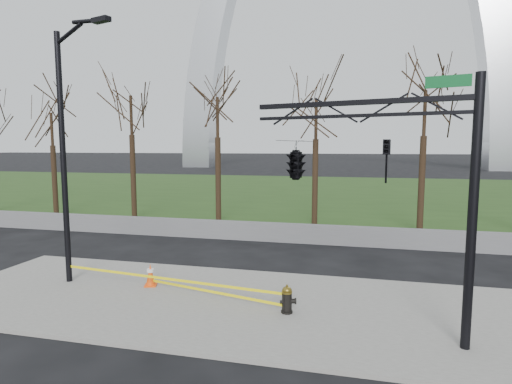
% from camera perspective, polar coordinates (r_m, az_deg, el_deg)
% --- Properties ---
extents(ground, '(500.00, 500.00, 0.00)m').
position_cam_1_polar(ground, '(12.12, -2.57, -15.41)').
color(ground, black).
rests_on(ground, ground).
extents(sidewalk, '(18.00, 6.00, 0.10)m').
position_cam_1_polar(sidewalk, '(12.11, -2.57, -15.19)').
color(sidewalk, slate).
rests_on(sidewalk, ground).
extents(grass_strip, '(120.00, 40.00, 0.06)m').
position_cam_1_polar(grass_strip, '(41.18, 9.00, 0.04)').
color(grass_strip, '#244017').
rests_on(grass_strip, ground).
extents(guardrail, '(60.00, 0.30, 0.90)m').
position_cam_1_polar(guardrail, '(19.50, 3.94, -5.64)').
color(guardrail, '#59595B').
rests_on(guardrail, ground).
extents(gateway_arch, '(66.00, 6.00, 65.00)m').
position_cam_1_polar(gateway_arch, '(90.33, 11.84, 24.27)').
color(gateway_arch, silver).
rests_on(gateway_arch, ground).
extents(tree_row, '(48.02, 4.00, 8.06)m').
position_cam_1_polar(tree_row, '(22.92, 8.17, 5.11)').
color(tree_row, black).
rests_on(tree_row, ground).
extents(fire_hydrant, '(0.48, 0.31, 0.76)m').
position_cam_1_polar(fire_hydrant, '(11.28, 4.36, -14.66)').
color(fire_hydrant, black).
rests_on(fire_hydrant, sidewalk).
extents(traffic_cone, '(0.46, 0.46, 0.71)m').
position_cam_1_polar(traffic_cone, '(13.67, -14.40, -11.04)').
color(traffic_cone, '#F64C0C').
rests_on(traffic_cone, sidewalk).
extents(street_light, '(2.33, 0.84, 8.21)m').
position_cam_1_polar(street_light, '(14.27, -24.71, 6.58)').
color(street_light, black).
rests_on(street_light, ground).
extents(traffic_signal_mast, '(4.98, 2.54, 6.00)m').
position_cam_1_polar(traffic_signal_mast, '(10.19, 9.57, 4.32)').
color(traffic_signal_mast, black).
rests_on(traffic_signal_mast, ground).
extents(caution_tape, '(7.35, 1.11, 0.40)m').
position_cam_1_polar(caution_tape, '(12.56, -9.92, -12.40)').
color(caution_tape, yellow).
rests_on(caution_tape, ground).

